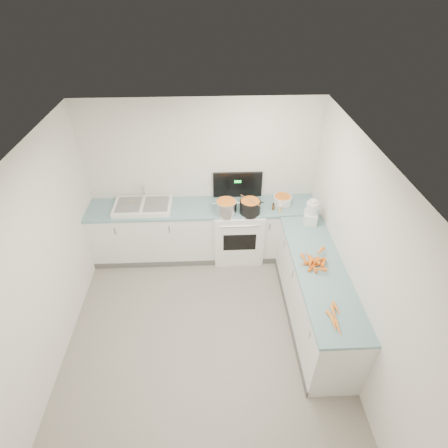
{
  "coord_description": "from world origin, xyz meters",
  "views": [
    {
      "loc": [
        0.13,
        -2.72,
        3.93
      ],
      "look_at": [
        0.3,
        1.1,
        1.05
      ],
      "focal_mm": 28.0,
      "sensor_mm": 36.0,
      "label": 1
    }
  ],
  "objects_px": {
    "steel_pot": "(226,208)",
    "food_processor": "(311,213)",
    "stove": "(238,230)",
    "spice_jar": "(280,208)",
    "sink": "(143,206)",
    "extract_bottle": "(273,207)",
    "mixing_bowl": "(282,200)",
    "black_pot": "(250,207)"
  },
  "relations": [
    {
      "from": "steel_pot",
      "to": "black_pot",
      "type": "distance_m",
      "value": 0.35
    },
    {
      "from": "stove",
      "to": "black_pot",
      "type": "height_order",
      "value": "stove"
    },
    {
      "from": "steel_pot",
      "to": "food_processor",
      "type": "distance_m",
      "value": 1.22
    },
    {
      "from": "steel_pot",
      "to": "spice_jar",
      "type": "bearing_deg",
      "value": 1.37
    },
    {
      "from": "extract_bottle",
      "to": "mixing_bowl",
      "type": "bearing_deg",
      "value": 44.3
    },
    {
      "from": "mixing_bowl",
      "to": "food_processor",
      "type": "distance_m",
      "value": 0.59
    },
    {
      "from": "black_pot",
      "to": "food_processor",
      "type": "xyz_separation_m",
      "value": [
        0.83,
        -0.28,
        0.07
      ]
    },
    {
      "from": "spice_jar",
      "to": "extract_bottle",
      "type": "bearing_deg",
      "value": 158.95
    },
    {
      "from": "stove",
      "to": "sink",
      "type": "distance_m",
      "value": 1.54
    },
    {
      "from": "food_processor",
      "to": "mixing_bowl",
      "type": "bearing_deg",
      "value": 122.09
    },
    {
      "from": "black_pot",
      "to": "extract_bottle",
      "type": "height_order",
      "value": "black_pot"
    },
    {
      "from": "steel_pot",
      "to": "mixing_bowl",
      "type": "height_order",
      "value": "steel_pot"
    },
    {
      "from": "extract_bottle",
      "to": "food_processor",
      "type": "distance_m",
      "value": 0.59
    },
    {
      "from": "extract_bottle",
      "to": "steel_pot",
      "type": "bearing_deg",
      "value": -175.43
    },
    {
      "from": "sink",
      "to": "spice_jar",
      "type": "relative_size",
      "value": 9.57
    },
    {
      "from": "stove",
      "to": "spice_jar",
      "type": "xyz_separation_m",
      "value": [
        0.61,
        -0.15,
        0.51
      ]
    },
    {
      "from": "stove",
      "to": "food_processor",
      "type": "distance_m",
      "value": 1.25
    },
    {
      "from": "stove",
      "to": "sink",
      "type": "relative_size",
      "value": 1.58
    },
    {
      "from": "stove",
      "to": "extract_bottle",
      "type": "height_order",
      "value": "stove"
    },
    {
      "from": "black_pot",
      "to": "extract_bottle",
      "type": "relative_size",
      "value": 3.21
    },
    {
      "from": "sink",
      "to": "black_pot",
      "type": "bearing_deg",
      "value": -6.38
    },
    {
      "from": "stove",
      "to": "steel_pot",
      "type": "distance_m",
      "value": 0.62
    },
    {
      "from": "black_pot",
      "to": "stove",
      "type": "bearing_deg",
      "value": 133.26
    },
    {
      "from": "sink",
      "to": "black_pot",
      "type": "height_order",
      "value": "sink"
    },
    {
      "from": "extract_bottle",
      "to": "sink",
      "type": "bearing_deg",
      "value": 176.26
    },
    {
      "from": "steel_pot",
      "to": "food_processor",
      "type": "xyz_separation_m",
      "value": [
        1.18,
        -0.28,
        0.07
      ]
    },
    {
      "from": "stove",
      "to": "black_pot",
      "type": "bearing_deg",
      "value": -46.74
    },
    {
      "from": "sink",
      "to": "food_processor",
      "type": "distance_m",
      "value": 2.48
    },
    {
      "from": "stove",
      "to": "steel_pot",
      "type": "bearing_deg",
      "value": -139.57
    },
    {
      "from": "extract_bottle",
      "to": "spice_jar",
      "type": "relative_size",
      "value": 1.07
    },
    {
      "from": "extract_bottle",
      "to": "spice_jar",
      "type": "distance_m",
      "value": 0.1
    },
    {
      "from": "stove",
      "to": "sink",
      "type": "xyz_separation_m",
      "value": [
        -1.45,
        0.02,
        0.5
      ]
    },
    {
      "from": "sink",
      "to": "steel_pot",
      "type": "xyz_separation_m",
      "value": [
        1.25,
        -0.18,
        0.06
      ]
    },
    {
      "from": "steel_pot",
      "to": "stove",
      "type": "bearing_deg",
      "value": 40.43
    },
    {
      "from": "steel_pot",
      "to": "spice_jar",
      "type": "height_order",
      "value": "steel_pot"
    },
    {
      "from": "sink",
      "to": "food_processor",
      "type": "height_order",
      "value": "food_processor"
    },
    {
      "from": "stove",
      "to": "spice_jar",
      "type": "relative_size",
      "value": 15.14
    },
    {
      "from": "food_processor",
      "to": "steel_pot",
      "type": "bearing_deg",
      "value": 166.82
    },
    {
      "from": "steel_pot",
      "to": "black_pot",
      "type": "relative_size",
      "value": 1.0
    },
    {
      "from": "spice_jar",
      "to": "steel_pot",
      "type": "bearing_deg",
      "value": -178.63
    },
    {
      "from": "mixing_bowl",
      "to": "food_processor",
      "type": "relative_size",
      "value": 0.75
    },
    {
      "from": "mixing_bowl",
      "to": "extract_bottle",
      "type": "bearing_deg",
      "value": -135.7
    }
  ]
}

